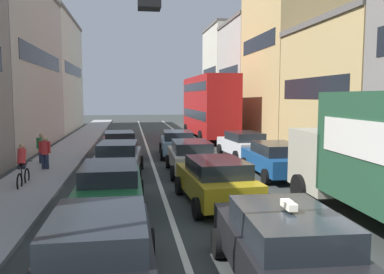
% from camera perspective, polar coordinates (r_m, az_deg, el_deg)
% --- Properties ---
extents(sidewalk_left, '(2.60, 64.00, 0.14)m').
position_cam_1_polar(sidewalk_left, '(26.25, -17.44, -1.79)').
color(sidewalk_left, '#9F9F9F').
rests_on(sidewalk_left, ground).
extents(lane_stripe_left, '(0.16, 60.00, 0.01)m').
position_cam_1_polar(lane_stripe_left, '(25.99, -6.47, -1.77)').
color(lane_stripe_left, silver).
rests_on(lane_stripe_left, ground).
extents(lane_stripe_right, '(0.16, 60.00, 0.01)m').
position_cam_1_polar(lane_stripe_right, '(26.36, 0.94, -1.63)').
color(lane_stripe_right, silver).
rests_on(lane_stripe_right, ground).
extents(building_row_right, '(7.20, 43.90, 13.59)m').
position_cam_1_polar(building_row_right, '(31.49, 15.05, 9.50)').
color(building_row_right, beige).
rests_on(building_row_right, ground).
extents(taxi_centre_lane_front, '(2.22, 4.38, 1.66)m').
position_cam_1_polar(taxi_centre_lane_front, '(7.39, 13.36, -15.30)').
color(taxi_centre_lane_front, black).
rests_on(taxi_centre_lane_front, ground).
extents(sedan_left_lane_front, '(2.06, 4.30, 1.49)m').
position_cam_1_polar(sedan_left_lane_front, '(7.18, -13.34, -15.97)').
color(sedan_left_lane_front, black).
rests_on(sedan_left_lane_front, ground).
extents(sedan_centre_lane_second, '(2.26, 4.39, 1.49)m').
position_cam_1_polar(sedan_centre_lane_second, '(12.61, 3.48, -6.27)').
color(sedan_centre_lane_second, '#B29319').
rests_on(sedan_centre_lane_second, ground).
extents(wagon_left_lane_second, '(2.07, 4.30, 1.49)m').
position_cam_1_polar(wagon_left_lane_second, '(11.96, -11.84, -7.06)').
color(wagon_left_lane_second, '#19592D').
rests_on(wagon_left_lane_second, ground).
extents(hatchback_centre_lane_third, '(2.14, 4.34, 1.49)m').
position_cam_1_polar(hatchback_centre_lane_third, '(17.57, -0.14, -2.80)').
color(hatchback_centre_lane_third, beige).
rests_on(hatchback_centre_lane_third, ground).
extents(sedan_left_lane_third, '(2.27, 4.40, 1.49)m').
position_cam_1_polar(sedan_left_lane_third, '(17.42, -10.67, -2.98)').
color(sedan_left_lane_third, gray).
rests_on(sedan_left_lane_third, ground).
extents(coupe_centre_lane_fourth, '(2.25, 4.39, 1.49)m').
position_cam_1_polar(coupe_centre_lane_fourth, '(22.68, -2.13, -0.84)').
color(coupe_centre_lane_fourth, '#759EB7').
rests_on(coupe_centre_lane_fourth, ground).
extents(sedan_left_lane_fourth, '(2.28, 4.40, 1.49)m').
position_cam_1_polar(sedan_left_lane_fourth, '(22.69, -10.55, -0.94)').
color(sedan_left_lane_fourth, '#A51E1E').
rests_on(sedan_left_lane_fourth, ground).
extents(sedan_right_lane_behind_truck, '(2.07, 4.30, 1.49)m').
position_cam_1_polar(sedan_right_lane_behind_truck, '(17.22, 12.06, -3.11)').
color(sedan_right_lane_behind_truck, '#194C8C').
rests_on(sedan_right_lane_behind_truck, ground).
extents(wagon_right_lane_far, '(2.30, 4.41, 1.49)m').
position_cam_1_polar(wagon_right_lane_far, '(22.21, 7.50, -1.03)').
color(wagon_right_lane_far, silver).
rests_on(wagon_right_lane_far, ground).
extents(bus_mid_queue_primary, '(2.91, 10.54, 5.06)m').
position_cam_1_polar(bus_mid_queue_primary, '(31.92, 2.42, 4.76)').
color(bus_mid_queue_primary, '#B21919').
rests_on(bus_mid_queue_primary, ground).
extents(cyclist_on_sidewalk, '(0.50, 1.73, 1.72)m').
position_cam_1_polar(cyclist_on_sidewalk, '(16.04, -23.48, -3.94)').
color(cyclist_on_sidewalk, black).
rests_on(cyclist_on_sidewalk, ground).
extents(pedestrian_near_kerb, '(0.53, 0.34, 1.66)m').
position_cam_1_polar(pedestrian_near_kerb, '(19.16, -20.67, -2.01)').
color(pedestrian_near_kerb, '#262D47').
rests_on(pedestrian_near_kerb, ground).
extents(pedestrian_far_sidewalk, '(0.54, 0.34, 1.66)m').
position_cam_1_polar(pedestrian_far_sidewalk, '(20.93, -21.01, -1.39)').
color(pedestrian_far_sidewalk, '#262D47').
rests_on(pedestrian_far_sidewalk, ground).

